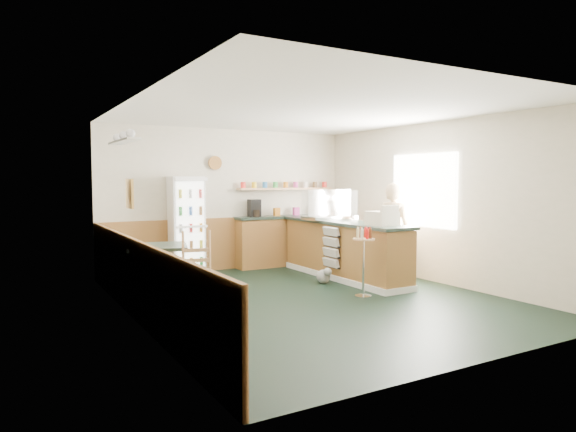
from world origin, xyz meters
TOP-DOWN VIEW (x-y plane):
  - ground at (0.00, 0.00)m, footprint 6.00×6.00m
  - room_envelope at (-0.23, 0.73)m, footprint 5.04×6.02m
  - service_counter at (1.35, 1.07)m, footprint 0.68×3.01m
  - back_counter at (1.19, 2.80)m, footprint 2.24×0.42m
  - drinks_fridge at (-0.94, 2.74)m, footprint 0.59×0.52m
  - display_case at (1.35, 1.52)m, footprint 0.94×0.49m
  - cash_register at (1.35, 0.07)m, footprint 0.41×0.43m
  - shopkeeper at (2.05, 0.58)m, footprint 0.57×0.67m
  - condiment_stand at (0.74, -0.24)m, footprint 0.32×0.32m
  - newspaper_rack at (0.99, 0.95)m, footprint 0.09×0.44m
  - cafe_table at (-2.05, 0.68)m, footprint 0.95×0.95m
  - cafe_chair at (-1.74, 0.05)m, footprint 0.47×0.47m
  - dog_doorstop at (0.78, 0.84)m, footprint 0.23×0.30m

SIDE VIEW (x-z plane):
  - ground at x=0.00m, z-range 0.00..0.00m
  - dog_doorstop at x=0.78m, z-range -0.01..0.27m
  - service_counter at x=1.35m, z-range -0.04..0.97m
  - back_counter at x=1.19m, z-range -0.30..1.39m
  - cafe_chair at x=-1.74m, z-range 0.02..1.09m
  - newspaper_rack at x=0.99m, z-range 0.23..0.92m
  - cafe_table at x=-2.05m, z-range 0.17..1.02m
  - condiment_stand at x=0.74m, z-range 0.17..1.19m
  - shopkeeper at x=2.05m, z-range 0.00..1.68m
  - drinks_fridge at x=-0.94m, z-range 0.00..1.79m
  - cash_register at x=1.35m, z-range 1.01..1.23m
  - display_case at x=1.35m, z-range 1.01..1.54m
  - room_envelope at x=-0.23m, z-range 0.16..2.88m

